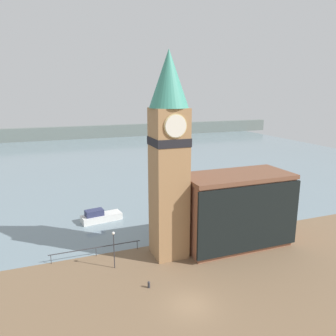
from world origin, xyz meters
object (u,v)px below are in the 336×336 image
at_px(clock_tower, 169,152).
at_px(pier_building, 236,210).
at_px(lamp_post, 114,243).
at_px(mooring_bollard_near, 149,284).
at_px(boat_near, 100,217).

relative_size(clock_tower, pier_building, 1.73).
bearing_deg(clock_tower, lamp_post, -172.73).
distance_m(pier_building, mooring_bollard_near, 14.51).
bearing_deg(boat_near, pier_building, -51.70).
distance_m(boat_near, lamp_post, 14.03).
distance_m(clock_tower, pier_building, 11.59).
relative_size(pier_building, lamp_post, 3.15).
xyz_separation_m(pier_building, lamp_post, (-15.29, -0.28, -1.64)).
height_order(clock_tower, pier_building, clock_tower).
bearing_deg(pier_building, mooring_bollard_near, -158.39).
bearing_deg(lamp_post, boat_near, 87.11).
xyz_separation_m(clock_tower, mooring_bollard_near, (-4.26, -5.68, -11.89)).
height_order(pier_building, lamp_post, pier_building).
xyz_separation_m(clock_tower, lamp_post, (-6.64, -0.85, -9.32)).
bearing_deg(boat_near, mooring_bollard_near, -93.65).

